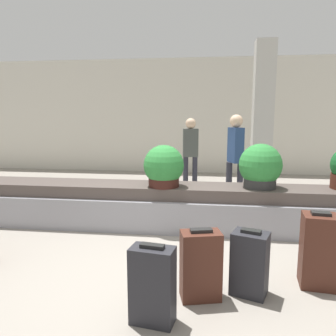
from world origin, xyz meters
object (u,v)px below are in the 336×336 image
at_px(suitcase_4, 250,263).
at_px(traveler_1, 190,149).
at_px(suitcase_0, 318,250).
at_px(traveler_0, 235,152).
at_px(suitcase_3, 153,285).
at_px(potted_plant_2, 260,167).
at_px(pillar, 262,117).
at_px(potted_plant_0, 164,167).
at_px(suitcase_1, 201,265).

distance_m(suitcase_4, traveler_1, 4.23).
relative_size(suitcase_0, traveler_0, 0.45).
bearing_deg(suitcase_3, potted_plant_2, 72.39).
bearing_deg(potted_plant_2, suitcase_4, -100.33).
distance_m(suitcase_0, traveler_0, 2.99).
bearing_deg(suitcase_3, pillar, 81.72).
height_order(potted_plant_0, traveler_0, traveler_0).
bearing_deg(potted_plant_2, potted_plant_0, -175.45).
bearing_deg(traveler_0, suitcase_4, -23.30).
xyz_separation_m(suitcase_0, suitcase_1, (-1.11, -0.37, -0.04)).
relative_size(potted_plant_2, traveler_0, 0.38).
relative_size(pillar, traveler_1, 2.03).
relative_size(pillar, suitcase_4, 5.14).
height_order(suitcase_1, potted_plant_2, potted_plant_2).
bearing_deg(pillar, potted_plant_0, -121.66).
relative_size(suitcase_4, potted_plant_2, 1.00).
relative_size(suitcase_1, suitcase_3, 1.00).
bearing_deg(potted_plant_2, suitcase_0, -76.96).
xyz_separation_m(suitcase_3, potted_plant_2, (1.13, 2.28, 0.61)).
xyz_separation_m(suitcase_4, potted_plant_0, (-1.03, 1.63, 0.61)).
relative_size(suitcase_0, suitcase_3, 1.13).
relative_size(suitcase_3, traveler_0, 0.40).
height_order(suitcase_1, potted_plant_0, potted_plant_0).
relative_size(suitcase_3, traveler_1, 0.42).
relative_size(suitcase_1, traveler_1, 0.42).
bearing_deg(traveler_0, potted_plant_0, -59.07).
xyz_separation_m(suitcase_1, suitcase_3, (-0.37, -0.40, 0.00)).
distance_m(suitcase_1, suitcase_4, 0.47).
xyz_separation_m(pillar, suitcase_0, (-0.06, -4.26, -1.24)).
bearing_deg(pillar, suitcase_1, -104.25).
relative_size(suitcase_3, potted_plant_2, 1.06).
xyz_separation_m(suitcase_3, traveler_0, (0.88, 3.63, 0.67)).
distance_m(suitcase_0, suitcase_4, 0.71).
height_order(suitcase_0, suitcase_1, suitcase_0).
bearing_deg(traveler_1, suitcase_1, -93.25).
relative_size(suitcase_0, potted_plant_0, 1.25).
xyz_separation_m(potted_plant_2, traveler_0, (-0.25, 1.35, 0.06)).
distance_m(suitcase_0, potted_plant_2, 1.65).
bearing_deg(traveler_0, suitcase_1, -31.09).
height_order(potted_plant_0, potted_plant_2, potted_plant_2).
xyz_separation_m(potted_plant_0, traveler_0, (1.10, 1.46, 0.07)).
height_order(suitcase_3, suitcase_4, suitcase_3).
height_order(suitcase_0, suitcase_3, suitcase_0).
distance_m(suitcase_4, potted_plant_0, 2.03).
bearing_deg(potted_plant_2, pillar, 81.50).
distance_m(suitcase_1, potted_plant_0, 1.96).
relative_size(potted_plant_2, traveler_1, 0.39).
relative_size(suitcase_1, traveler_0, 0.40).
xyz_separation_m(suitcase_1, traveler_0, (0.52, 3.23, 0.67)).
xyz_separation_m(potted_plant_0, traveler_1, (0.23, 2.47, 0.02)).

